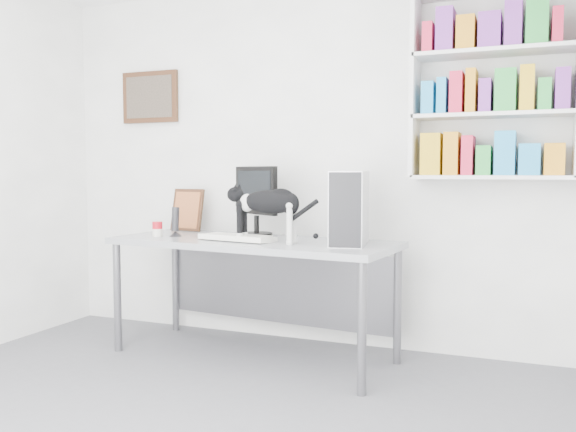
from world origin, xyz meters
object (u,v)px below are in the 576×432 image
Objects in this scene: leaning_print at (187,209)px; bookshelf at (493,84)px; soup_can at (157,229)px; keyboard at (237,238)px; pc_tower at (350,208)px; speaker at (175,221)px; cat at (268,215)px; monitor at (257,200)px; desk at (253,299)px.

bookshelf is at bearing 6.88° from leaning_print.
keyboard is at bearing -2.42° from soup_can.
leaning_print is at bearing 156.08° from pc_tower.
bookshelf is 2.35m from speaker.
cat reaches higher than keyboard.
monitor is 0.81m from pc_tower.
keyboard is at bearing -56.50° from monitor.
keyboard is 0.29m from cat.
soup_can is (0.01, -0.44, -0.12)m from leaning_print.
cat is at bearing -3.81° from soup_can.
bookshelf is 1.68m from cat.
pc_tower is (0.77, -0.25, -0.02)m from monitor.
desk is 0.79m from speaker.
pc_tower is (0.76, 0.09, 0.21)m from keyboard.
desk is 9.01× the size of speaker.
desk is at bearing 170.02° from pc_tower.
cat is (0.26, -0.38, -0.08)m from monitor.
monitor is at bearing -4.96° from leaning_print.
leaning_print is (-1.42, 0.37, -0.06)m from pc_tower.
leaning_print is (-0.13, 0.38, 0.06)m from speaker.
monitor is 1.50× the size of leaning_print.
leaning_print is at bearing 91.87° from soup_can.
monitor is 2.35× the size of speaker.
pc_tower is 1.42m from soup_can.
pc_tower reaches higher than desk.
speaker is at bearing -122.23° from monitor.
pc_tower is at bearing 15.73° from cat.
bookshelf is 3.63× the size of leaning_print.
speaker is (-1.29, -0.01, -0.12)m from pc_tower.
keyboard is 1.52× the size of leaning_print.
bookshelf is 2.66× the size of pc_tower.
monitor is 0.99× the size of keyboard.
pc_tower is 1.30m from speaker.
leaning_print is at bearing 153.46° from cat.
pc_tower is at bearing -12.55° from speaker.
desk is 4.22× the size of pc_tower.
bookshelf is 2.13m from desk.
monitor reaches higher than desk.
cat is at bearing -22.99° from leaning_print.
leaning_print reaches higher than speaker.
monitor is 4.85× the size of soup_can.
cat is at bearing -30.54° from desk.
monitor reaches higher than soup_can.
monitor is (-1.60, -0.17, -0.77)m from bookshelf.
desk is at bearing 67.34° from keyboard.
keyboard is 2.38× the size of speaker.
monitor reaches higher than leaning_print.
leaning_print is at bearing 95.87° from speaker.
speaker reaches higher than keyboard.
desk is 3.79× the size of keyboard.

